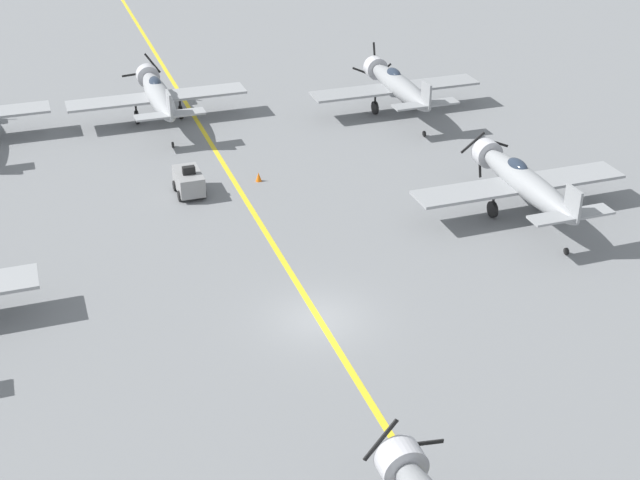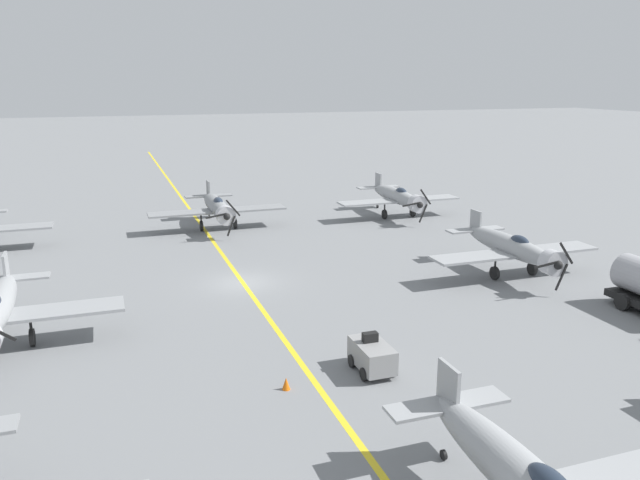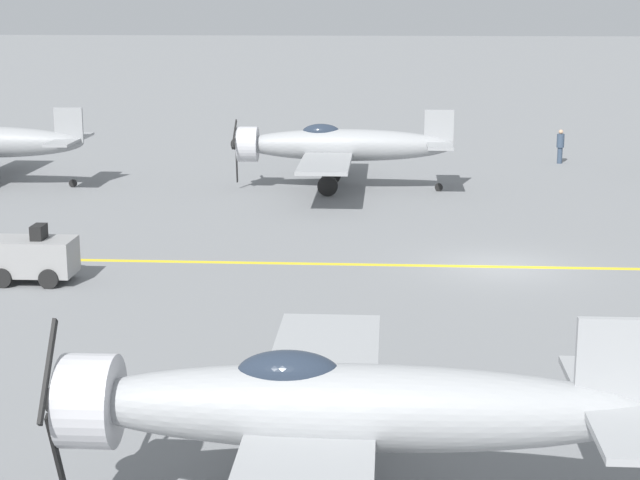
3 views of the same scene
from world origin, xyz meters
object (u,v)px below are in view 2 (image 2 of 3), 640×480
Objects in this scene: traffic_cone at (286,384)px; tow_tractor at (372,355)px; airplane_near_left at (398,197)px; airplane_near_center at (217,207)px; airplane_mid_left at (512,247)px.

tow_tractor is at bearing -174.92° from traffic_cone.
traffic_cone is at bearing 73.89° from airplane_near_left.
traffic_cone is at bearing 71.53° from airplane_near_center.
airplane_near_center is at bearing -94.78° from traffic_cone.
airplane_mid_left is at bearing 115.25° from airplane_near_center.
tow_tractor is 4.23m from traffic_cone.
airplane_mid_left is 17.81m from tow_tractor.
airplane_near_center is 30.26m from tow_tractor.
airplane_near_center is 21.82× the size of traffic_cone.
airplane_near_left is at bearing 163.46° from airplane_near_center.
airplane_near_center is 1.00× the size of airplane_mid_left.
airplane_near_center is at bearing -86.91° from tow_tractor.
tow_tractor reaches higher than traffic_cone.
airplane_near_center is 30.72m from traffic_cone.
airplane_near_left is at bearing -104.79° from airplane_mid_left.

